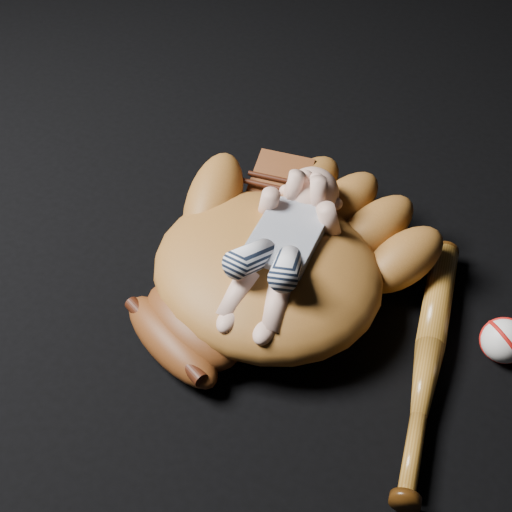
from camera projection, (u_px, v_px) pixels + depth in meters
name	position (u px, v px, depth m)	size (l,w,h in m)	color
baseball_glove	(267.00, 262.00, 1.12)	(0.47, 0.54, 0.17)	brown
newborn_baby	(281.00, 246.00, 1.08)	(0.16, 0.35, 0.14)	#D6A28A
baseball_bat	(428.00, 360.00, 1.06)	(0.05, 0.49, 0.05)	#965F1D
baseball	(504.00, 340.00, 1.07)	(0.07, 0.07, 0.07)	white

